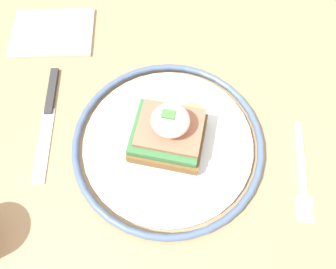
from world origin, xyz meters
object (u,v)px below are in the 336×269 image
at_px(sandwich, 169,131).
at_px(knife, 49,113).
at_px(fork, 302,175).
at_px(napkin, 53,33).
at_px(plate, 168,143).

distance_m(sandwich, knife, 0.20).
relative_size(fork, napkin, 1.06).
distance_m(plate, napkin, 0.29).
distance_m(fork, napkin, 0.47).
bearing_deg(sandwich, fork, 176.81).
bearing_deg(fork, plate, -2.56).
bearing_deg(fork, napkin, -22.14).
relative_size(plate, knife, 1.44).
bearing_deg(plate, fork, 177.44).
xyz_separation_m(fork, napkin, (0.44, -0.18, 0.00)).
xyz_separation_m(sandwich, knife, (0.19, -0.01, -0.04)).
bearing_deg(knife, sandwich, 176.19).
relative_size(sandwich, napkin, 0.80).
distance_m(sandwich, napkin, 0.30).
height_order(plate, napkin, plate).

